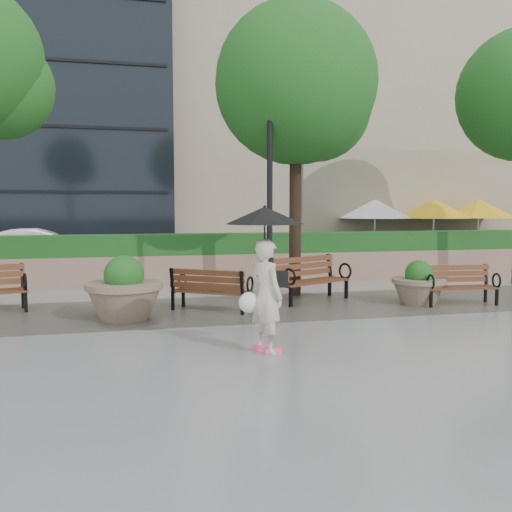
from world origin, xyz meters
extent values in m
plane|color=gray|center=(0.00, 0.00, 0.00)|extent=(100.00, 100.00, 0.00)
cube|color=#383330|center=(0.00, 3.00, 0.01)|extent=(28.00, 3.20, 0.01)
cube|color=#92735E|center=(0.00, 7.00, 0.40)|extent=(24.00, 0.80, 0.80)
cube|color=#1C4D19|center=(0.00, 7.00, 1.08)|extent=(24.00, 0.75, 0.55)
cube|color=tan|center=(9.50, 10.00, 2.00)|extent=(10.00, 0.60, 4.00)
cube|color=#1C4D19|center=(9.00, 7.80, 0.45)|extent=(8.00, 0.50, 0.90)
cube|color=black|center=(0.00, 11.00, 0.00)|extent=(40.00, 7.00, 0.00)
cube|color=tan|center=(10.00, 23.00, 10.00)|extent=(18.00, 10.00, 20.00)
torus|color=black|center=(-3.29, 3.61, 0.60)|extent=(0.14, 0.36, 0.36)
cube|color=#552C18|center=(0.31, 2.90, 0.39)|extent=(1.59, 1.30, 0.04)
cube|color=#552C18|center=(0.17, 2.70, 0.67)|extent=(1.38, 1.00, 0.37)
cube|color=black|center=(0.30, 2.88, 0.20)|extent=(1.64, 1.38, 0.41)
torus|color=black|center=(1.03, 2.61, 0.55)|extent=(0.22, 0.30, 0.33)
torus|color=black|center=(-0.22, 3.46, 0.55)|extent=(0.22, 0.30, 0.33)
cube|color=#552C18|center=(2.64, 3.47, 0.45)|extent=(1.88, 1.29, 0.05)
cube|color=#552C18|center=(2.51, 3.73, 0.76)|extent=(1.69, 0.91, 0.43)
cube|color=black|center=(2.62, 3.50, 0.23)|extent=(1.93, 1.38, 0.47)
torus|color=black|center=(1.94, 2.93, 0.63)|extent=(0.21, 0.36, 0.38)
torus|color=black|center=(3.49, 3.68, 0.63)|extent=(0.21, 0.36, 0.38)
cube|color=#552C18|center=(5.50, 2.27, 0.38)|extent=(1.59, 0.60, 0.04)
cube|color=#552C18|center=(5.52, 2.51, 0.65)|extent=(1.56, 0.24, 0.37)
cube|color=black|center=(5.50, 2.29, 0.20)|extent=(1.60, 0.68, 0.40)
torus|color=black|center=(4.75, 2.17, 0.54)|extent=(0.07, 0.32, 0.32)
torus|color=black|center=(6.22, 2.05, 0.54)|extent=(0.07, 0.32, 0.32)
cylinder|color=#7F6B56|center=(-1.40, 2.41, 0.63)|extent=(1.42, 1.42, 0.11)
sphere|color=#113E12|center=(-1.40, 2.41, 0.83)|extent=(0.73, 0.73, 0.73)
cylinder|color=#7F6B56|center=(4.73, 2.61, 0.50)|extent=(1.13, 1.13, 0.09)
sphere|color=#113E12|center=(4.73, 2.61, 0.66)|extent=(0.58, 0.58, 0.58)
cylinder|color=black|center=(1.60, 3.26, 2.11)|extent=(0.12, 0.12, 4.22)
cylinder|color=black|center=(1.60, 3.26, 0.15)|extent=(0.28, 0.28, 0.30)
sphere|color=black|center=(1.60, 3.26, 4.27)|extent=(0.24, 0.24, 0.24)
sphere|color=#113E12|center=(-3.74, 4.45, 4.51)|extent=(2.11, 2.11, 2.11)
cylinder|color=black|center=(2.53, 4.39, 2.28)|extent=(0.28, 0.28, 4.56)
sphere|color=#113E12|center=(2.53, 4.39, 4.89)|extent=(3.70, 3.70, 3.70)
sphere|color=#113E12|center=(3.13, 4.69, 4.43)|extent=(2.59, 2.59, 2.59)
cylinder|color=black|center=(6.84, 9.20, 0.05)|extent=(0.40, 0.40, 0.10)
cylinder|color=#99999E|center=(6.84, 9.20, 1.10)|extent=(0.06, 0.06, 2.20)
cone|color=white|center=(6.84, 9.20, 2.00)|extent=(2.50, 2.50, 0.60)
cylinder|color=black|center=(8.75, 8.75, 0.05)|extent=(0.40, 0.40, 0.10)
cylinder|color=#99999E|center=(8.75, 8.75, 1.10)|extent=(0.06, 0.06, 2.20)
cone|color=gold|center=(8.75, 8.75, 2.00)|extent=(2.50, 2.50, 0.60)
cylinder|color=black|center=(10.47, 8.80, 0.05)|extent=(0.40, 0.40, 0.10)
cylinder|color=#99999E|center=(10.47, 8.80, 1.10)|extent=(0.06, 0.06, 2.20)
cone|color=gold|center=(10.47, 8.80, 2.00)|extent=(2.50, 2.50, 0.60)
imported|color=white|center=(-3.76, 10.08, 0.70)|extent=(4.38, 1.83, 1.41)
imported|color=beige|center=(0.54, -0.50, 0.87)|extent=(0.65, 0.75, 1.74)
cube|color=#F2598C|center=(0.49, -0.39, 0.04)|extent=(0.19, 0.26, 0.09)
cube|color=#F2598C|center=(0.60, -0.63, 0.04)|extent=(0.19, 0.26, 0.09)
cube|color=black|center=(0.72, -0.37, 1.03)|extent=(0.23, 0.34, 0.24)
sphere|color=white|center=(0.32, -0.36, 0.71)|extent=(0.30, 0.30, 0.30)
cylinder|color=black|center=(0.52, -0.45, 1.52)|extent=(0.02, 0.02, 0.92)
cone|color=black|center=(0.52, -0.45, 1.96)|extent=(1.13, 1.13, 0.24)
camera|label=1|loc=(-1.53, -8.27, 2.09)|focal=40.00mm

